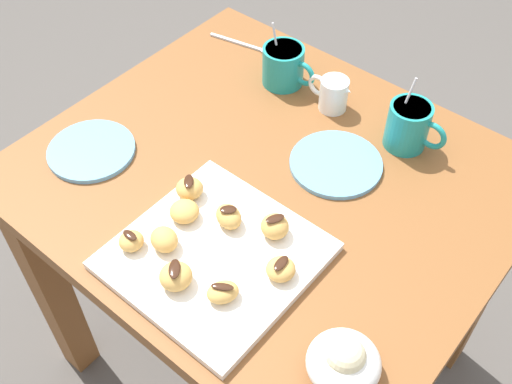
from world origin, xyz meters
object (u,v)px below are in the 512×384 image
object	(u,v)px
beignet_4	(176,276)
beignet_6	(184,211)
coffee_mug_teal_right	(409,125)
beignet_5	(223,292)
beignet_2	(190,189)
cream_pitcher_white	(333,93)
beignet_8	(131,241)
coffee_mug_teal_left	(284,65)
beignet_7	(229,217)
pastry_plate_square	(215,256)
beignet_3	(281,269)
ice_cream_bowl	(344,361)
saucer_sky_left	(336,164)
saucer_sky_right	(91,150)
beignet_0	(164,239)
beignet_1	(275,226)
dining_table	(267,223)

from	to	relation	value
beignet_4	beignet_6	size ratio (longest dim) A/B	1.03
coffee_mug_teal_right	beignet_5	distance (m)	0.51
coffee_mug_teal_right	beignet_2	distance (m)	0.45
cream_pitcher_white	beignet_8	bearing A→B (deg)	-94.49
coffee_mug_teal_left	beignet_4	size ratio (longest dim) A/B	2.51
beignet_7	beignet_8	size ratio (longest dim) A/B	1.28
pastry_plate_square	beignet_7	bearing A→B (deg)	111.44
pastry_plate_square	beignet_3	bearing A→B (deg)	18.23
ice_cream_bowl	beignet_7	world-z (taller)	ice_cream_bowl
beignet_8	beignet_5	bearing A→B (deg)	7.38
saucer_sky_left	beignet_3	size ratio (longest dim) A/B	3.66
beignet_2	pastry_plate_square	bearing A→B (deg)	-28.80
coffee_mug_teal_left	saucer_sky_left	distance (m)	0.28
coffee_mug_teal_right	coffee_mug_teal_left	bearing A→B (deg)	-180.00
saucer_sky_left	saucer_sky_right	distance (m)	0.48
saucer_sky_right	beignet_2	size ratio (longest dim) A/B	3.49
beignet_4	beignet_0	bearing A→B (deg)	149.11
coffee_mug_teal_right	beignet_0	world-z (taller)	coffee_mug_teal_right
beignet_5	coffee_mug_teal_left	bearing A→B (deg)	118.51
coffee_mug_teal_right	beignet_1	distance (m)	0.36
saucer_sky_right	beignet_7	size ratio (longest dim) A/B	3.16
dining_table	coffee_mug_teal_left	world-z (taller)	coffee_mug_teal_left
coffee_mug_teal_left	beignet_2	distance (m)	0.40
ice_cream_bowl	beignet_3	size ratio (longest dim) A/B	2.24
beignet_3	beignet_5	distance (m)	0.10
dining_table	beignet_0	distance (m)	0.31
beignet_6	cream_pitcher_white	bearing A→B (deg)	87.62
beignet_2	beignet_8	distance (m)	0.15
cream_pitcher_white	beignet_1	world-z (taller)	cream_pitcher_white
coffee_mug_teal_right	saucer_sky_left	distance (m)	0.16
beignet_3	beignet_8	bearing A→B (deg)	-153.06
beignet_4	beignet_2	bearing A→B (deg)	127.32
beignet_4	beignet_1	bearing A→B (deg)	72.21
cream_pitcher_white	coffee_mug_teal_left	bearing A→B (deg)	179.40
beignet_4	beignet_5	size ratio (longest dim) A/B	1.05
coffee_mug_teal_right	saucer_sky_left	xyz separation A→B (m)	(-0.07, -0.14, -0.05)
beignet_1	cream_pitcher_white	bearing A→B (deg)	109.74
beignet_1	beignet_7	bearing A→B (deg)	-156.39
coffee_mug_teal_right	beignet_4	world-z (taller)	coffee_mug_teal_right
beignet_1	beignet_6	xyz separation A→B (m)	(-0.15, -0.07, -0.00)
ice_cream_bowl	beignet_4	size ratio (longest dim) A/B	2.03
beignet_2	beignet_6	size ratio (longest dim) A/B	0.94
coffee_mug_teal_right	ice_cream_bowl	distance (m)	0.52
saucer_sky_right	beignet_4	size ratio (longest dim) A/B	3.19
pastry_plate_square	cream_pitcher_white	bearing A→B (deg)	99.57
dining_table	beignet_6	bearing A→B (deg)	-101.73
pastry_plate_square	coffee_mug_teal_right	size ratio (longest dim) A/B	2.11
beignet_4	beignet_7	world-z (taller)	beignet_4
beignet_7	pastry_plate_square	bearing A→B (deg)	-68.56
beignet_5	saucer_sky_left	bearing A→B (deg)	95.81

